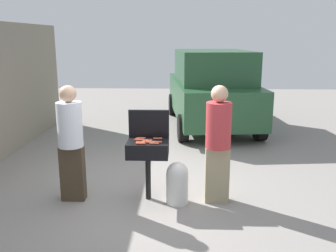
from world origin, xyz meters
TOP-DOWN VIEW (x-y plane):
  - ground_plane at (0.00, 0.00)m, footprint 24.00×24.00m
  - bbq_grill at (0.06, -0.19)m, footprint 0.60×0.44m
  - grill_lid_open at (0.06, 0.03)m, footprint 0.60×0.05m
  - hot_dog_0 at (0.11, -0.28)m, footprint 0.13×0.04m
  - hot_dog_1 at (0.06, -0.23)m, footprint 0.13×0.03m
  - hot_dog_2 at (0.17, -0.33)m, footprint 0.13×0.03m
  - hot_dog_3 at (-0.07, -0.16)m, footprint 0.13×0.04m
  - hot_dog_4 at (-0.03, -0.31)m, footprint 0.13×0.03m
  - hot_dog_5 at (0.21, -0.24)m, footprint 0.13×0.04m
  - hot_dog_6 at (-0.04, -0.05)m, footprint 0.13×0.03m
  - hot_dog_7 at (0.20, -0.07)m, footprint 0.13×0.03m
  - hot_dog_8 at (-0.02, -0.35)m, footprint 0.13×0.03m
  - hot_dog_9 at (-0.03, -0.27)m, footprint 0.13×0.03m
  - hot_dog_10 at (-0.06, -0.11)m, footprint 0.13×0.03m
  - hot_dog_11 at (0.06, -0.15)m, footprint 0.13×0.03m
  - hot_dog_12 at (0.07, -0.19)m, footprint 0.13×0.03m
  - propane_tank at (0.50, -0.31)m, footprint 0.32×0.32m
  - person_left at (-1.04, -0.25)m, footprint 0.36×0.36m
  - person_right at (1.07, -0.23)m, footprint 0.36×0.36m
  - parked_minivan at (1.33, 4.53)m, footprint 2.40×4.57m

SIDE VIEW (x-z plane):
  - ground_plane at x=0.00m, z-range 0.00..0.00m
  - propane_tank at x=0.50m, z-range 0.01..0.63m
  - bbq_grill at x=0.06m, z-range 0.30..1.19m
  - hot_dog_0 at x=0.11m, z-range 0.89..0.91m
  - hot_dog_1 at x=0.06m, z-range 0.89..0.91m
  - hot_dog_2 at x=0.17m, z-range 0.89..0.91m
  - hot_dog_3 at x=-0.07m, z-range 0.89..0.91m
  - hot_dog_4 at x=-0.03m, z-range 0.89..0.91m
  - hot_dog_5 at x=0.21m, z-range 0.89..0.91m
  - hot_dog_6 at x=-0.04m, z-range 0.89..0.91m
  - hot_dog_7 at x=0.20m, z-range 0.89..0.91m
  - hot_dog_8 at x=-0.02m, z-range 0.89..0.91m
  - hot_dog_9 at x=-0.03m, z-range 0.89..0.91m
  - hot_dog_10 at x=-0.06m, z-range 0.89..0.91m
  - hot_dog_11 at x=0.06m, z-range 0.89..0.91m
  - hot_dog_12 at x=0.07m, z-range 0.89..0.91m
  - person_left at x=-1.04m, z-range 0.07..1.78m
  - person_right at x=1.07m, z-range 0.07..1.78m
  - parked_minivan at x=1.33m, z-range 0.02..2.04m
  - grill_lid_open at x=0.06m, z-range 0.89..1.31m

